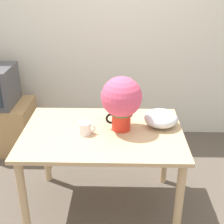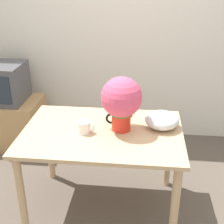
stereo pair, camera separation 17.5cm
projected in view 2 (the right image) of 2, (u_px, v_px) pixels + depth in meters
The scene contains 7 objects.
wall_back at pixel (128, 25), 3.39m from camera, with size 8.00×0.05×2.60m.
table at pixel (102, 143), 2.43m from camera, with size 1.23×0.85×0.74m.
flower_vase at pixel (121, 101), 2.31m from camera, with size 0.31×0.31×0.42m.
coffee_mug at pixel (84, 127), 2.35m from camera, with size 0.13×0.10×0.09m.
white_bowl at pixel (162, 120), 2.42m from camera, with size 0.27×0.27×0.13m.
tv_stand at pixel (10, 122), 3.57m from camera, with size 0.72×0.53×0.53m.
tv_set at pixel (4, 83), 3.37m from camera, with size 0.43×0.47×0.41m.
Camera 2 is at (0.20, -1.87, 1.88)m, focal length 50.00 mm.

